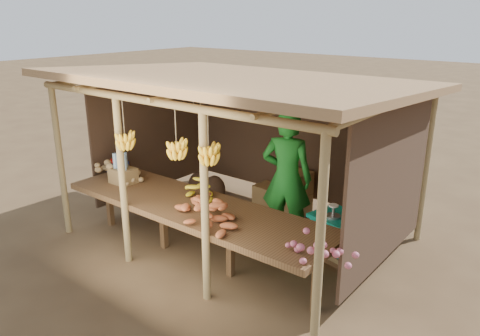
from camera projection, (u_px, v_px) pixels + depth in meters
The scene contains 13 objects.
ground at pixel (240, 235), 6.93m from camera, with size 60.00×60.00×0.00m, color brown.
stall_structure at pixel (243, 106), 6.36m from camera, with size 4.70×3.50×2.43m.
counter at pixel (194, 209), 5.99m from camera, with size 3.90×1.05×0.80m.
potato_heap at pixel (119, 165), 6.93m from camera, with size 0.93×0.56×0.36m, color #A48455, non-canonical shape.
sweet_potato_heap at pixel (207, 206), 5.48m from camera, with size 0.91×0.55×0.36m, color #C05F31, non-canonical shape.
onion_heap at pixel (317, 241), 4.63m from camera, with size 0.82×0.49×0.36m, color #CB6275, non-canonical shape.
banana_pile at pixel (200, 185), 6.17m from camera, with size 0.53×0.32×0.34m, color yellow, non-canonical shape.
tomato_basin at pixel (118, 166), 7.27m from camera, with size 0.35×0.35×0.18m.
bottle_box at pixel (123, 172), 6.70m from camera, with size 0.35×0.28×0.44m.
vendor at pixel (287, 178), 6.45m from camera, with size 0.70×0.46×1.93m, color #1B7C24.
tarp_crate at pixel (338, 235), 6.22m from camera, with size 0.77×0.70×0.78m.
carton_stack at pixel (286, 194), 7.64m from camera, with size 1.00×0.42×0.73m.
burlap_sacks at pixel (207, 186), 8.26m from camera, with size 0.76×0.40×0.53m.
Camera 1 is at (3.88, -4.92, 3.12)m, focal length 35.00 mm.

